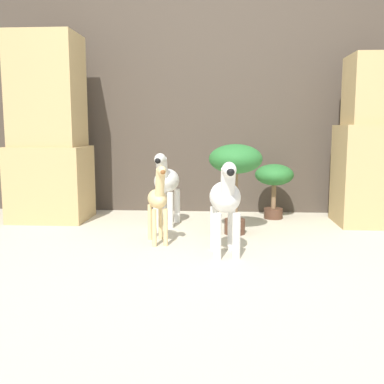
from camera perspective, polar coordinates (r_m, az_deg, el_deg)
ground_plane at (r=2.69m, az=1.47°, el=-9.05°), size 14.00×14.00×0.00m
wall_back at (r=4.30m, az=2.50°, el=12.19°), size 6.40×0.08×2.20m
rock_pillar_left at (r=4.05m, az=-17.74°, el=6.91°), size 0.64×0.51×1.57m
rock_pillar_right at (r=3.98m, az=22.57°, el=5.11°), size 0.64×0.51×1.38m
zebra_right at (r=2.79m, az=4.27°, el=-0.99°), size 0.23×0.45×0.60m
zebra_left at (r=3.65m, az=-3.32°, el=1.19°), size 0.24×0.45×0.60m
giraffe_figurine at (r=3.08m, az=-4.36°, el=-0.92°), size 0.21×0.38×0.56m
potted_palm_front at (r=4.00m, az=10.39°, el=1.63°), size 0.34×0.34×0.48m
potted_palm_back at (r=3.35m, az=5.55°, el=3.50°), size 0.40×0.40×0.68m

